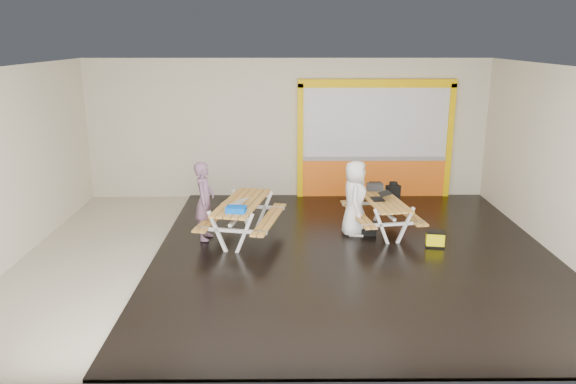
{
  "coord_description": "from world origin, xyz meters",
  "views": [
    {
      "loc": [
        -0.08,
        -9.76,
        4.0
      ],
      "look_at": [
        0.0,
        0.9,
        1.0
      ],
      "focal_mm": 34.55,
      "sensor_mm": 36.0,
      "label": 1
    }
  ],
  "objects_px": {
    "person_right": "(355,199)",
    "backpack": "(393,193)",
    "laptop_left": "(237,204)",
    "picnic_table_right": "(382,207)",
    "blue_pouch": "(236,209)",
    "dark_case": "(367,231)",
    "toolbox": "(375,187)",
    "picnic_table_left": "(242,211)",
    "person_left": "(205,201)",
    "laptop_right": "(380,197)",
    "fluke_bag": "(435,239)"
  },
  "relations": [
    {
      "from": "toolbox",
      "to": "picnic_table_left",
      "type": "bearing_deg",
      "value": -160.18
    },
    {
      "from": "toolbox",
      "to": "fluke_bag",
      "type": "distance_m",
      "value": 1.91
    },
    {
      "from": "dark_case",
      "to": "blue_pouch",
      "type": "bearing_deg",
      "value": -161.31
    },
    {
      "from": "picnic_table_right",
      "to": "blue_pouch",
      "type": "relative_size",
      "value": 5.68
    },
    {
      "from": "toolbox",
      "to": "person_left",
      "type": "bearing_deg",
      "value": -163.01
    },
    {
      "from": "picnic_table_left",
      "to": "blue_pouch",
      "type": "distance_m",
      "value": 0.73
    },
    {
      "from": "laptop_right",
      "to": "toolbox",
      "type": "relative_size",
      "value": 1.16
    },
    {
      "from": "person_left",
      "to": "fluke_bag",
      "type": "xyz_separation_m",
      "value": [
        4.52,
        -0.44,
        -0.66
      ]
    },
    {
      "from": "person_right",
      "to": "blue_pouch",
      "type": "height_order",
      "value": "person_right"
    },
    {
      "from": "person_left",
      "to": "person_right",
      "type": "relative_size",
      "value": 0.99
    },
    {
      "from": "blue_pouch",
      "to": "toolbox",
      "type": "bearing_deg",
      "value": 30.55
    },
    {
      "from": "picnic_table_right",
      "to": "backpack",
      "type": "distance_m",
      "value": 0.78
    },
    {
      "from": "person_left",
      "to": "fluke_bag",
      "type": "relative_size",
      "value": 4.02
    },
    {
      "from": "laptop_left",
      "to": "toolbox",
      "type": "bearing_deg",
      "value": 25.25
    },
    {
      "from": "picnic_table_right",
      "to": "laptop_right",
      "type": "distance_m",
      "value": 0.24
    },
    {
      "from": "toolbox",
      "to": "fluke_bag",
      "type": "bearing_deg",
      "value": -57.81
    },
    {
      "from": "picnic_table_left",
      "to": "person_left",
      "type": "xyz_separation_m",
      "value": [
        -0.74,
        -0.07,
        0.23
      ]
    },
    {
      "from": "person_right",
      "to": "fluke_bag",
      "type": "distance_m",
      "value": 1.78
    },
    {
      "from": "toolbox",
      "to": "dark_case",
      "type": "xyz_separation_m",
      "value": [
        -0.26,
        -0.82,
        -0.72
      ]
    },
    {
      "from": "laptop_left",
      "to": "toolbox",
      "type": "height_order",
      "value": "laptop_left"
    },
    {
      "from": "laptop_left",
      "to": "toolbox",
      "type": "xyz_separation_m",
      "value": [
        2.9,
        1.37,
        -0.03
      ]
    },
    {
      "from": "laptop_right",
      "to": "fluke_bag",
      "type": "height_order",
      "value": "laptop_right"
    },
    {
      "from": "blue_pouch",
      "to": "person_right",
      "type": "bearing_deg",
      "value": 21.85
    },
    {
      "from": "dark_case",
      "to": "toolbox",
      "type": "bearing_deg",
      "value": 72.16
    },
    {
      "from": "person_right",
      "to": "backpack",
      "type": "bearing_deg",
      "value": -41.88
    },
    {
      "from": "laptop_right",
      "to": "dark_case",
      "type": "relative_size",
      "value": 1.14
    },
    {
      "from": "picnic_table_right",
      "to": "person_left",
      "type": "xyz_separation_m",
      "value": [
        -3.62,
        -0.45,
        0.27
      ]
    },
    {
      "from": "person_right",
      "to": "blue_pouch",
      "type": "xyz_separation_m",
      "value": [
        -2.35,
        -0.94,
        0.07
      ]
    },
    {
      "from": "laptop_right",
      "to": "blue_pouch",
      "type": "xyz_separation_m",
      "value": [
        -2.89,
        -1.01,
        0.06
      ]
    },
    {
      "from": "picnic_table_left",
      "to": "person_right",
      "type": "bearing_deg",
      "value": 6.43
    },
    {
      "from": "picnic_table_right",
      "to": "dark_case",
      "type": "distance_m",
      "value": 0.59
    },
    {
      "from": "picnic_table_left",
      "to": "toolbox",
      "type": "height_order",
      "value": "toolbox"
    },
    {
      "from": "person_right",
      "to": "dark_case",
      "type": "height_order",
      "value": "person_right"
    },
    {
      "from": "person_right",
      "to": "laptop_left",
      "type": "height_order",
      "value": "person_right"
    },
    {
      "from": "laptop_right",
      "to": "toolbox",
      "type": "height_order",
      "value": "toolbox"
    },
    {
      "from": "laptop_left",
      "to": "picnic_table_right",
      "type": "bearing_deg",
      "value": 13.91
    },
    {
      "from": "person_left",
      "to": "backpack",
      "type": "relative_size",
      "value": 3.3
    },
    {
      "from": "person_left",
      "to": "blue_pouch",
      "type": "distance_m",
      "value": 0.91
    },
    {
      "from": "dark_case",
      "to": "fluke_bag",
      "type": "height_order",
      "value": "fluke_bag"
    },
    {
      "from": "laptop_right",
      "to": "toolbox",
      "type": "bearing_deg",
      "value": 90.13
    },
    {
      "from": "blue_pouch",
      "to": "backpack",
      "type": "bearing_deg",
      "value": 28.03
    },
    {
      "from": "laptop_right",
      "to": "backpack",
      "type": "xyz_separation_m",
      "value": [
        0.41,
        0.74,
        -0.12
      ]
    },
    {
      "from": "picnic_table_left",
      "to": "blue_pouch",
      "type": "relative_size",
      "value": 6.28
    },
    {
      "from": "person_left",
      "to": "blue_pouch",
      "type": "height_order",
      "value": "person_left"
    },
    {
      "from": "picnic_table_left",
      "to": "backpack",
      "type": "bearing_deg",
      "value": 18.3
    },
    {
      "from": "picnic_table_left",
      "to": "laptop_left",
      "type": "relative_size",
      "value": 4.66
    },
    {
      "from": "backpack",
      "to": "picnic_table_left",
      "type": "bearing_deg",
      "value": -161.7
    },
    {
      "from": "picnic_table_right",
      "to": "dark_case",
      "type": "xyz_separation_m",
      "value": [
        -0.32,
        -0.18,
        -0.47
      ]
    },
    {
      "from": "person_left",
      "to": "dark_case",
      "type": "bearing_deg",
      "value": -79.71
    },
    {
      "from": "picnic_table_left",
      "to": "person_left",
      "type": "distance_m",
      "value": 0.77
    }
  ]
}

